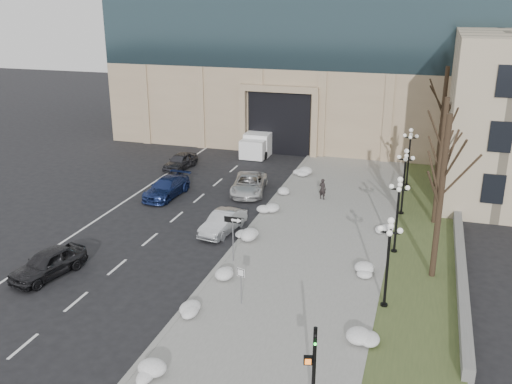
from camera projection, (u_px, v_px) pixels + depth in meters
ground at (178, 346)px, 24.93m from camera, size 160.00×160.00×0.00m
sidewalk at (319, 233)px, 36.57m from camera, size 9.00×40.00×0.12m
curb at (252, 225)px, 37.82m from camera, size 0.30×40.00×0.14m
grass_strip at (424, 246)px, 34.76m from camera, size 4.00×40.00×0.10m
stone_wall at (458, 233)px, 35.91m from camera, size 0.50×30.00×0.70m
car_a at (48, 263)px, 30.92m from camera, size 2.81×4.76×1.52m
car_b at (223, 223)px, 36.61m from camera, size 2.09×4.36×1.38m
car_c at (167, 188)px, 43.12m from camera, size 2.33×5.07×1.44m
car_d at (249, 184)px, 43.92m from camera, size 3.27×5.54×1.45m
car_e at (180, 161)px, 50.02m from camera, size 2.04×4.23×1.39m
pedestrian at (323, 189)px, 42.23m from camera, size 0.67×0.55×1.58m
box_truck at (261, 142)px, 55.10m from camera, size 2.43×6.76×2.14m
one_way_sign at (236, 226)px, 31.85m from camera, size 1.05×0.28×2.83m
keep_sign at (241, 279)px, 27.70m from camera, size 0.43×0.15×2.03m
traffic_signal at (313, 371)px, 20.43m from camera, size 0.62×0.82×3.60m
snow_clump_a at (142, 374)px, 22.64m from camera, size 1.10×1.60×0.36m
snow_clump_b at (188, 308)px, 27.42m from camera, size 1.10×1.60×0.36m
snow_clump_c at (225, 271)px, 31.04m from camera, size 1.10×1.60×0.36m
snow_clump_d at (247, 234)px, 35.84m from camera, size 1.10×1.60×0.36m
snow_clump_e at (266, 210)px, 39.80m from camera, size 1.10×1.60×0.36m
snow_clump_f at (282, 192)px, 43.48m from camera, size 1.10×1.60×0.36m
snow_clump_g at (300, 173)px, 48.04m from camera, size 1.10×1.60×0.36m
snow_clump_h at (364, 340)px, 24.84m from camera, size 1.10×1.60×0.36m
snow_clump_i at (371, 273)px, 30.79m from camera, size 1.10×1.60×0.36m
snow_clump_j at (382, 232)px, 36.17m from camera, size 1.10×1.60×0.36m
lamppost_a at (389, 251)px, 27.02m from camera, size 1.18×1.18×4.76m
lamppost_b at (398, 205)px, 32.89m from camera, size 1.18×1.18×4.76m
lamppost_c at (405, 173)px, 38.75m from camera, size 1.18×1.18×4.76m
lamppost_d at (409, 149)px, 44.62m from camera, size 1.18×1.18×4.76m
tree_near at (443, 175)px, 29.11m from camera, size 3.20×3.20×9.00m
tree_mid at (442, 144)px, 36.44m from camera, size 3.20×3.20×8.50m
tree_far at (443, 111)px, 43.45m from camera, size 3.20×3.20×9.50m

